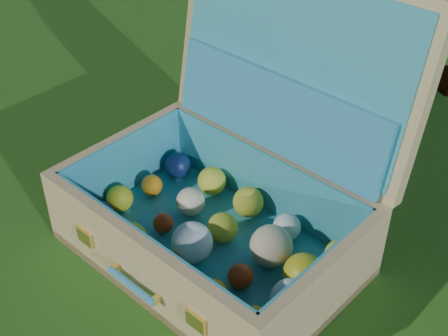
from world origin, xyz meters
The scene contains 3 objects.
ground centered at (0.00, 0.00, 0.00)m, with size 60.00×60.00×0.00m, color #215114.
stray_ball centered at (-0.51, 0.07, 0.04)m, with size 0.08×0.08×0.08m, color teal.
suitcase centered at (-0.16, -0.11, 0.18)m, with size 0.83×0.77×0.64m.
Camera 1 is at (0.22, -1.19, 1.07)m, focal length 50.00 mm.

